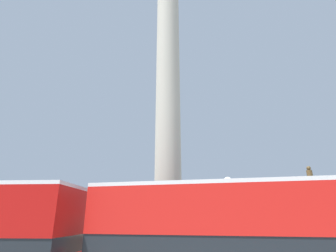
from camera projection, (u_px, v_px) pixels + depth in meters
name	position (u px, v px, depth m)	size (l,w,h in m)	color
monument_column	(168.00, 140.00, 16.06)	(4.41, 4.41, 22.32)	#A39E8E
bus_b	(266.00, 247.00, 7.89)	(11.04, 3.57, 4.25)	red
equestrian_statue	(322.00, 240.00, 16.00)	(3.99, 3.32, 6.46)	#A39E8E
street_lamp	(231.00, 229.00, 11.74)	(0.39, 0.39, 5.03)	black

